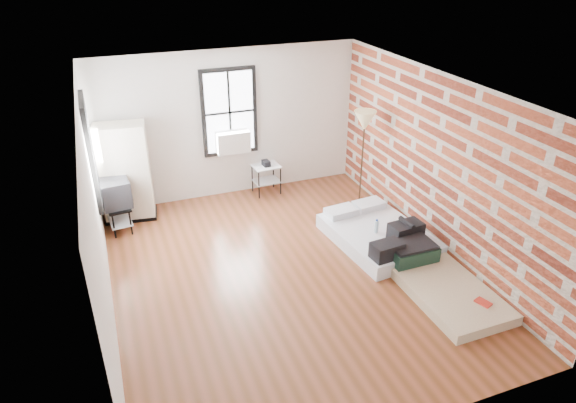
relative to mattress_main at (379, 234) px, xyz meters
name	(u,v)px	position (x,y,z in m)	size (l,w,h in m)	color
ground	(286,273)	(-1.75, -0.27, -0.16)	(6.00, 6.00, 0.00)	#582F17
room_shell	(292,156)	(-1.52, 0.10, 1.58)	(5.02, 6.02, 2.80)	silver
mattress_main	(379,234)	(0.00, 0.00, 0.00)	(1.52, 1.95, 0.59)	white
mattress_bare	(435,278)	(0.18, -1.32, -0.03)	(1.05, 1.97, 0.42)	beige
wardrobe	(125,173)	(-3.75, 2.38, 0.71)	(0.95, 0.63, 1.75)	black
side_table	(266,171)	(-1.14, 2.45, 0.30)	(0.55, 0.45, 0.68)	black
floor_lamp	(365,125)	(0.34, 1.34, 1.42)	(0.39, 0.39, 1.84)	#332011
tv_stand	(116,194)	(-3.96, 2.00, 0.51)	(0.52, 0.70, 0.94)	black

